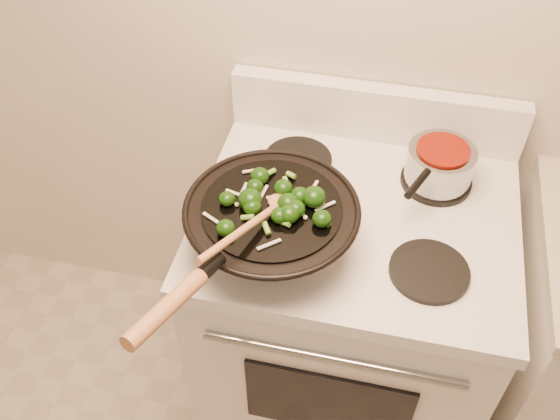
# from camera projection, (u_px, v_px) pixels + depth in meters

# --- Properties ---
(stove) EXTENTS (0.78, 0.67, 1.08)m
(stove) POSITION_uv_depth(u_px,v_px,m) (344.00, 316.00, 1.85)
(stove) COLOR white
(stove) RESTS_ON ground
(wok) EXTENTS (0.39, 0.63, 0.20)m
(wok) POSITION_uv_depth(u_px,v_px,m) (271.00, 225.00, 1.39)
(wok) COLOR black
(wok) RESTS_ON stove
(stirfry) EXTENTS (0.28, 0.24, 0.05)m
(stirfry) POSITION_uv_depth(u_px,v_px,m) (277.00, 202.00, 1.34)
(stirfry) COLOR #113308
(stirfry) RESTS_ON wok
(wooden_spoon) EXTENTS (0.15, 0.28, 0.08)m
(wooden_spoon) POSITION_uv_depth(u_px,v_px,m) (260.00, 218.00, 1.30)
(wooden_spoon) COLOR #B87748
(wooden_spoon) RESTS_ON wok
(saucepan) EXTENTS (0.17, 0.26, 0.10)m
(saucepan) POSITION_uv_depth(u_px,v_px,m) (440.00, 164.00, 1.55)
(saucepan) COLOR #93969B
(saucepan) RESTS_ON stove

